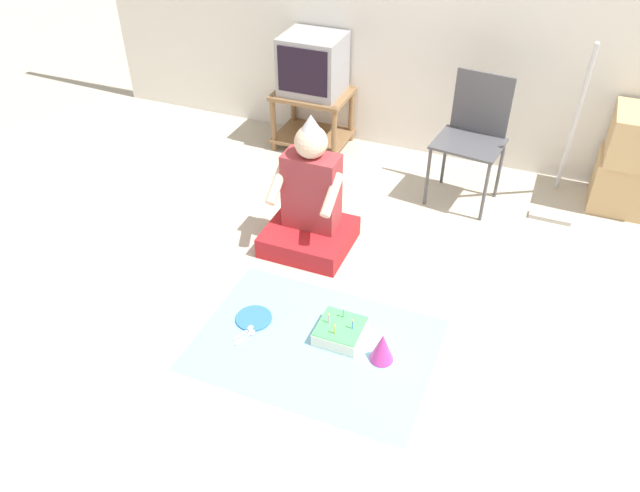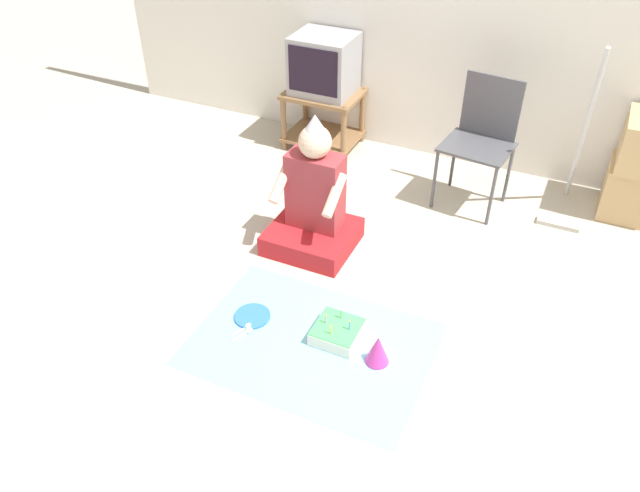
# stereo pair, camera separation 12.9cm
# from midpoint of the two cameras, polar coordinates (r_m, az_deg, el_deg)

# --- Properties ---
(ground_plane) EXTENTS (16.00, 16.00, 0.00)m
(ground_plane) POSITION_cam_midpoint_polar(r_m,az_deg,el_deg) (3.44, 5.18, -8.88)
(ground_plane) COLOR #BCB29E
(tv_stand) EXTENTS (0.59, 0.46, 0.46)m
(tv_stand) POSITION_cam_midpoint_polar(r_m,az_deg,el_deg) (5.13, -1.40, 11.96)
(tv_stand) COLOR olive
(tv_stand) RESTS_ON ground_plane
(tv) EXTENTS (0.46, 0.41, 0.45)m
(tv) POSITION_cam_midpoint_polar(r_m,az_deg,el_deg) (4.98, -1.43, 16.28)
(tv) COLOR #99999E
(tv) RESTS_ON tv_stand
(folding_chair) EXTENTS (0.49, 0.44, 0.90)m
(folding_chair) POSITION_cam_midpoint_polar(r_m,az_deg,el_deg) (4.44, 13.08, 10.31)
(folding_chair) COLOR #4C4C51
(folding_chair) RESTS_ON ground_plane
(cardboard_box_stack) EXTENTS (0.49, 0.44, 0.71)m
(cardboard_box_stack) POSITION_cam_midpoint_polar(r_m,az_deg,el_deg) (4.76, 26.37, 6.86)
(cardboard_box_stack) COLOR tan
(cardboard_box_stack) RESTS_ON ground_plane
(dust_mop) EXTENTS (0.28, 0.46, 1.24)m
(dust_mop) POSITION_cam_midpoint_polar(r_m,az_deg,el_deg) (4.51, 20.61, 6.90)
(dust_mop) COLOR #B2ADA3
(dust_mop) RESTS_ON ground_plane
(person_seated) EXTENTS (0.53, 0.50, 0.91)m
(person_seated) POSITION_cam_midpoint_polar(r_m,az_deg,el_deg) (3.94, -1.86, 3.55)
(person_seated) COLOR red
(person_seated) RESTS_ON ground_plane
(party_cloth) EXTENTS (1.27, 0.91, 0.01)m
(party_cloth) POSITION_cam_midpoint_polar(r_m,az_deg,el_deg) (3.42, -1.53, -8.98)
(party_cloth) COLOR #7FC6E0
(party_cloth) RESTS_ON ground_plane
(birthday_cake) EXTENTS (0.25, 0.25, 0.15)m
(birthday_cake) POSITION_cam_midpoint_polar(r_m,az_deg,el_deg) (3.43, 0.79, -7.79)
(birthday_cake) COLOR #F4E0C6
(birthday_cake) RESTS_ON party_cloth
(party_hat_blue) EXTENTS (0.13, 0.13, 0.17)m
(party_hat_blue) POSITION_cam_midpoint_polar(r_m,az_deg,el_deg) (3.29, 4.67, -9.24)
(party_hat_blue) COLOR #CC338C
(party_hat_blue) RESTS_ON party_cloth
(paper_plate) EXTENTS (0.21, 0.21, 0.01)m
(paper_plate) POSITION_cam_midpoint_polar(r_m,az_deg,el_deg) (3.58, -7.10, -6.58)
(paper_plate) COLOR blue
(paper_plate) RESTS_ON party_cloth
(plastic_spoon_near) EXTENTS (0.07, 0.14, 0.01)m
(plastic_spoon_near) POSITION_cam_midpoint_polar(r_m,az_deg,el_deg) (3.52, -7.63, -7.59)
(plastic_spoon_near) COLOR white
(plastic_spoon_near) RESTS_ON party_cloth
(plastic_spoon_far) EXTENTS (0.06, 0.14, 0.01)m
(plastic_spoon_far) POSITION_cam_midpoint_polar(r_m,az_deg,el_deg) (3.49, -7.53, -8.00)
(plastic_spoon_far) COLOR white
(plastic_spoon_far) RESTS_ON party_cloth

